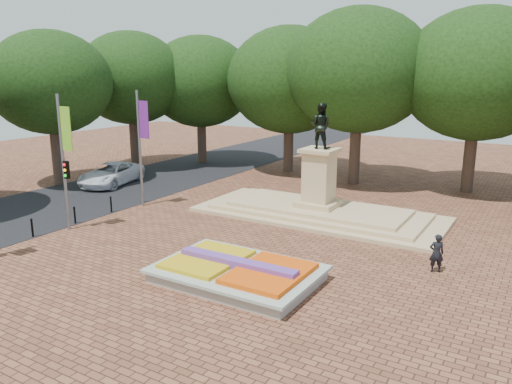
{
  "coord_description": "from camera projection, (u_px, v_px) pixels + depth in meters",
  "views": [
    {
      "loc": [
        11.1,
        -17.37,
        8.13
      ],
      "look_at": [
        -1.39,
        3.4,
        2.2
      ],
      "focal_mm": 35.0,
      "sensor_mm": 36.0,
      "label": 1
    }
  ],
  "objects": [
    {
      "name": "ground",
      "position": [
        243.0,
        260.0,
        21.95
      ],
      "size": [
        90.0,
        90.0,
        0.0
      ],
      "primitive_type": "plane",
      "color": "brown",
      "rests_on": "ground"
    },
    {
      "name": "asphalt_street",
      "position": [
        95.0,
        194.0,
        33.62
      ],
      "size": [
        9.0,
        90.0,
        0.02
      ],
      "primitive_type": "cube",
      "color": "black",
      "rests_on": "ground"
    },
    {
      "name": "flower_bed",
      "position": [
        238.0,
        272.0,
        19.68
      ],
      "size": [
        6.3,
        4.3,
        0.91
      ],
      "color": "gray",
      "rests_on": "ground"
    },
    {
      "name": "monument",
      "position": [
        318.0,
        201.0,
        28.4
      ],
      "size": [
        14.0,
        6.0,
        6.4
      ],
      "color": "tan",
      "rests_on": "ground"
    },
    {
      "name": "tree_row_back",
      "position": [
        412.0,
        92.0,
        34.18
      ],
      "size": [
        44.8,
        8.8,
        10.43
      ],
      "color": "#3C2C20",
      "rests_on": "ground"
    },
    {
      "name": "tree_row_street",
      "position": [
        39.0,
        96.0,
        34.08
      ],
      "size": [
        8.4,
        25.4,
        9.98
      ],
      "color": "#3C2C20",
      "rests_on": "ground"
    },
    {
      "name": "banner_poles",
      "position": [
        59.0,
        157.0,
        24.98
      ],
      "size": [
        0.88,
        11.17,
        7.0
      ],
      "color": "slate",
      "rests_on": "ground"
    },
    {
      "name": "bollard_row",
      "position": [
        54.0,
        220.0,
        25.93
      ],
      "size": [
        0.12,
        13.12,
        0.98
      ],
      "color": "black",
      "rests_on": "ground"
    },
    {
      "name": "van",
      "position": [
        111.0,
        174.0,
        36.28
      ],
      "size": [
        3.92,
        6.16,
        1.58
      ],
      "primitive_type": "imported",
      "rotation": [
        0.0,
        0.0,
        0.24
      ],
      "color": "white",
      "rests_on": "ground"
    },
    {
      "name": "pedestrian",
      "position": [
        437.0,
        253.0,
        20.49
      ],
      "size": [
        0.71,
        0.61,
        1.63
      ],
      "primitive_type": "imported",
      "rotation": [
        0.0,
        0.0,
        3.58
      ],
      "color": "black",
      "rests_on": "ground"
    }
  ]
}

